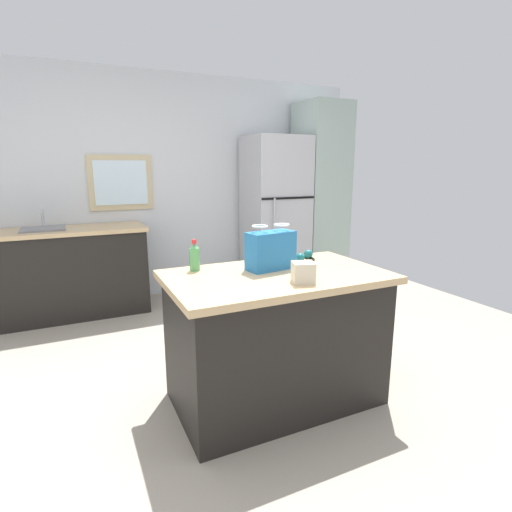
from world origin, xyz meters
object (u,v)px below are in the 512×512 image
small_box (303,273)px  shopping_bag (271,250)px  tall_cabinet (320,196)px  bottle (195,257)px  refrigerator (275,215)px  ear_defenders (304,257)px  kitchen_island (276,337)px

small_box → shopping_bag: bearing=94.1°
tall_cabinet → bottle: 3.00m
refrigerator → ear_defenders: size_ratio=9.01×
tall_cabinet → ear_defenders: (-1.48, -2.01, -0.26)m
bottle → shopping_bag: bearing=-21.4°
shopping_bag → bottle: 0.49m
refrigerator → ear_defenders: 2.17m
kitchen_island → small_box: bearing=-80.7°
refrigerator → small_box: 2.74m
kitchen_island → small_box: size_ratio=11.17×
shopping_bag → tall_cabinet: bearing=49.6°
refrigerator → kitchen_island: bearing=-117.7°
kitchen_island → bottle: (-0.44, 0.29, 0.52)m
tall_cabinet → ear_defenders: 2.51m
tall_cabinet → bottle: bearing=-139.2°
small_box → tall_cabinet: bearing=54.3°
shopping_bag → ear_defenders: size_ratio=1.58×
kitchen_island → shopping_bag: (0.01, 0.11, 0.56)m
small_box → bottle: 0.72m
ear_defenders → small_box: bearing=-122.7°
kitchen_island → refrigerator: refrigerator is taller
kitchen_island → ear_defenders: (0.35, 0.23, 0.45)m
kitchen_island → shopping_bag: size_ratio=4.14×
refrigerator → bottle: size_ratio=9.35×
tall_cabinet → refrigerator: bearing=-180.0°
kitchen_island → small_box: (0.04, -0.25, 0.49)m
kitchen_island → tall_cabinet: (1.83, 2.24, 0.71)m
kitchen_island → tall_cabinet: tall_cabinet is taller
shopping_bag → bottle: bearing=158.6°
kitchen_island → bottle: bearing=146.7°
ear_defenders → kitchen_island: bearing=-146.0°
refrigerator → shopping_bag: size_ratio=5.69×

